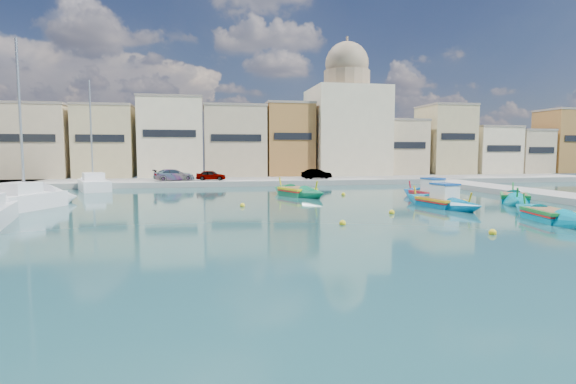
{
  "coord_description": "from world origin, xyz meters",
  "views": [
    {
      "loc": [
        -10.08,
        -21.02,
        3.94
      ],
      "look_at": [
        -4.88,
        6.0,
        1.4
      ],
      "focal_mm": 28.0,
      "sensor_mm": 36.0,
      "label": 1
    }
  ],
  "objects_px": {
    "church_block": "(346,119)",
    "yacht_midnorth": "(41,200)",
    "luzzu_cyan_mid": "(515,199)",
    "luzzu_green": "(297,193)",
    "luzzu_blue_cabin": "(429,195)",
    "luzzu_turquoise_cabin": "(440,202)",
    "yacht_north": "(91,185)",
    "luzzu_blue_south": "(551,217)"
  },
  "relations": [
    {
      "from": "church_block",
      "to": "yacht_midnorth",
      "type": "relative_size",
      "value": 1.57
    },
    {
      "from": "church_block",
      "to": "luzzu_blue_south",
      "type": "height_order",
      "value": "church_block"
    },
    {
      "from": "church_block",
      "to": "luzzu_blue_south",
      "type": "bearing_deg",
      "value": -91.28
    },
    {
      "from": "luzzu_turquoise_cabin",
      "to": "yacht_north",
      "type": "relative_size",
      "value": 0.71
    },
    {
      "from": "yacht_north",
      "to": "luzzu_blue_south",
      "type": "bearing_deg",
      "value": -42.02
    },
    {
      "from": "yacht_midnorth",
      "to": "luzzu_green",
      "type": "bearing_deg",
      "value": 12.13
    },
    {
      "from": "luzzu_green",
      "to": "luzzu_blue_south",
      "type": "xyz_separation_m",
      "value": [
        11.02,
        -16.57,
        -0.03
      ]
    },
    {
      "from": "luzzu_blue_cabin",
      "to": "luzzu_cyan_mid",
      "type": "distance_m",
      "value": 6.26
    },
    {
      "from": "luzzu_blue_south",
      "to": "church_block",
      "type": "bearing_deg",
      "value": 88.72
    },
    {
      "from": "luzzu_turquoise_cabin",
      "to": "yacht_north",
      "type": "height_order",
      "value": "yacht_north"
    },
    {
      "from": "luzzu_green",
      "to": "yacht_north",
      "type": "height_order",
      "value": "yacht_north"
    },
    {
      "from": "luzzu_green",
      "to": "yacht_midnorth",
      "type": "bearing_deg",
      "value": -167.87
    },
    {
      "from": "luzzu_blue_cabin",
      "to": "yacht_midnorth",
      "type": "distance_m",
      "value": 29.47
    },
    {
      "from": "luzzu_green",
      "to": "yacht_north",
      "type": "xyz_separation_m",
      "value": [
        -19.4,
        10.83,
        0.19
      ]
    },
    {
      "from": "church_block",
      "to": "luzzu_cyan_mid",
      "type": "height_order",
      "value": "church_block"
    },
    {
      "from": "luzzu_cyan_mid",
      "to": "luzzu_green",
      "type": "bearing_deg",
      "value": 152.22
    },
    {
      "from": "yacht_north",
      "to": "luzzu_green",
      "type": "bearing_deg",
      "value": -29.18
    },
    {
      "from": "luzzu_green",
      "to": "yacht_north",
      "type": "relative_size",
      "value": 0.7
    },
    {
      "from": "luzzu_turquoise_cabin",
      "to": "luzzu_blue_south",
      "type": "distance_m",
      "value": 7.52
    },
    {
      "from": "church_block",
      "to": "luzzu_turquoise_cabin",
      "type": "height_order",
      "value": "church_block"
    },
    {
      "from": "luzzu_blue_cabin",
      "to": "luzzu_green",
      "type": "xyz_separation_m",
      "value": [
        -10.1,
        4.57,
        -0.05
      ]
    },
    {
      "from": "luzzu_turquoise_cabin",
      "to": "yacht_north",
      "type": "distance_m",
      "value": 34.35
    },
    {
      "from": "luzzu_blue_cabin",
      "to": "luzzu_blue_south",
      "type": "bearing_deg",
      "value": -85.61
    },
    {
      "from": "luzzu_cyan_mid",
      "to": "luzzu_green",
      "type": "relative_size",
      "value": 0.93
    },
    {
      "from": "luzzu_green",
      "to": "yacht_north",
      "type": "distance_m",
      "value": 22.22
    },
    {
      "from": "luzzu_cyan_mid",
      "to": "yacht_midnorth",
      "type": "height_order",
      "value": "yacht_midnorth"
    },
    {
      "from": "luzzu_green",
      "to": "church_block",
      "type": "bearing_deg",
      "value": 62.39
    },
    {
      "from": "luzzu_green",
      "to": "luzzu_cyan_mid",
      "type": "bearing_deg",
      "value": -27.78
    },
    {
      "from": "luzzu_blue_cabin",
      "to": "church_block",
      "type": "bearing_deg",
      "value": 86.23
    },
    {
      "from": "church_block",
      "to": "luzzu_turquoise_cabin",
      "type": "distance_m",
      "value": 33.54
    },
    {
      "from": "luzzu_turquoise_cabin",
      "to": "luzzu_green",
      "type": "bearing_deg",
      "value": 130.58
    },
    {
      "from": "luzzu_blue_south",
      "to": "yacht_midnorth",
      "type": "bearing_deg",
      "value": 157.79
    },
    {
      "from": "luzzu_blue_cabin",
      "to": "yacht_midnorth",
      "type": "bearing_deg",
      "value": 179.2
    },
    {
      "from": "church_block",
      "to": "yacht_midnorth",
      "type": "distance_m",
      "value": 42.01
    },
    {
      "from": "yacht_midnorth",
      "to": "yacht_north",
      "type": "bearing_deg",
      "value": 90.1
    },
    {
      "from": "church_block",
      "to": "luzzu_cyan_mid",
      "type": "distance_m",
      "value": 32.05
    },
    {
      "from": "luzzu_cyan_mid",
      "to": "yacht_midnorth",
      "type": "bearing_deg",
      "value": 173.59
    },
    {
      "from": "luzzu_blue_cabin",
      "to": "luzzu_green",
      "type": "relative_size",
      "value": 0.94
    },
    {
      "from": "luzzu_green",
      "to": "yacht_midnorth",
      "type": "xyz_separation_m",
      "value": [
        -19.37,
        -4.16,
        0.21
      ]
    },
    {
      "from": "luzzu_blue_cabin",
      "to": "yacht_midnorth",
      "type": "xyz_separation_m",
      "value": [
        -29.47,
        0.41,
        0.16
      ]
    },
    {
      "from": "luzzu_cyan_mid",
      "to": "luzzu_blue_south",
      "type": "height_order",
      "value": "luzzu_cyan_mid"
    },
    {
      "from": "yacht_north",
      "to": "church_block",
      "type": "bearing_deg",
      "value": 20.85
    }
  ]
}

